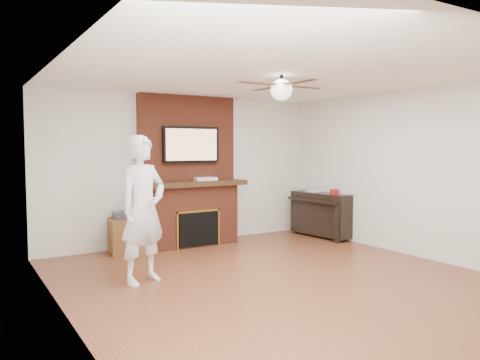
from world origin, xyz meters
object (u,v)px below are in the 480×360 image
fireplace (190,186)px  person (143,209)px  piano (321,213)px  side_table (128,234)px

fireplace → person: bearing=-130.0°
piano → fireplace: bearing=157.8°
side_table → piano: 3.46m
fireplace → piano: fireplace is taller
person → side_table: size_ratio=2.77×
fireplace → piano: size_ratio=1.97×
person → piano: bearing=-5.1°
fireplace → side_table: 1.31m
side_table → piano: piano is taller
side_table → piano: bearing=-2.6°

